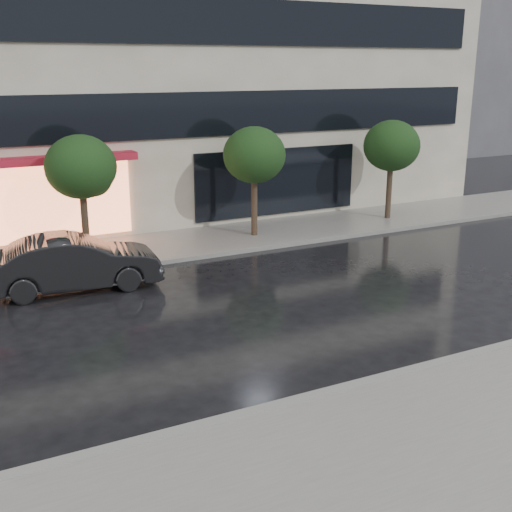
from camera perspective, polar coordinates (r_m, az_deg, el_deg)
ground at (r=13.68m, az=7.60°, el=-9.59°), size 120.00×120.00×0.00m
sidewalk_near at (r=11.48m, az=17.10°, el=-15.41°), size 60.00×4.50×0.12m
sidewalk_far at (r=22.30m, az=-7.34°, el=1.00°), size 60.00×3.50×0.12m
curb_near at (r=12.94m, az=10.15°, el=-11.00°), size 60.00×0.25×0.14m
curb_far at (r=20.72m, az=-5.70°, el=-0.13°), size 60.00×0.25×0.14m
bg_building_right at (r=50.46m, az=14.90°, el=18.34°), size 12.00×12.00×16.00m
tree_mid_west at (r=20.73m, az=-15.15°, el=7.47°), size 2.20×2.20×3.99m
tree_mid_east at (r=22.71m, az=-0.05°, el=8.79°), size 2.20×2.20×3.99m
tree_far_east at (r=25.95m, az=12.02°, el=9.42°), size 2.20×2.20×3.99m
parked_car at (r=18.39m, az=-15.84°, el=-0.59°), size 4.80×2.04×1.54m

